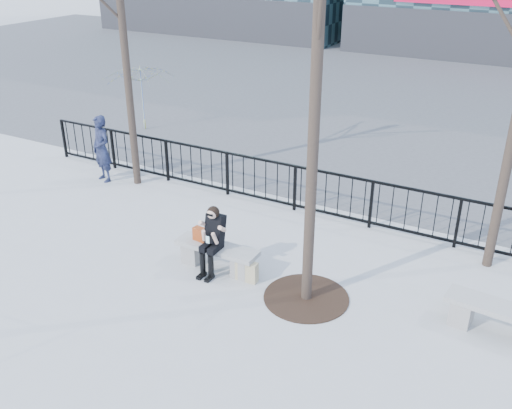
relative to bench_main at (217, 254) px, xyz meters
The scene contains 11 objects.
ground 0.30m from the bench_main, ahead, with size 120.00×120.00×0.00m, color #A7A8A2.
street_surface 15.00m from the bench_main, 90.00° to the left, with size 60.00×23.00×0.01m, color #474747.
railing 3.01m from the bench_main, 90.00° to the left, with size 14.00×0.06×1.10m.
tree_grate 1.92m from the bench_main, ahead, with size 1.50×1.50×0.02m, color black.
bench_main is the anchor object (origin of this frame).
bench_second 4.99m from the bench_main, ahead, with size 1.70×0.47×0.51m.
seated_woman 0.40m from the bench_main, 90.00° to the right, with size 0.50×0.64×1.34m.
handbag 0.48m from the bench_main, behind, with size 0.31×0.15×0.26m, color #9B3913.
shopping_bag 0.72m from the bench_main, ahead, with size 0.41×0.15×0.39m, color beige.
standing_man 5.37m from the bench_main, 155.26° to the left, with size 0.63×0.41×1.71m, color black.
vendor_umbrella 9.00m from the bench_main, 137.80° to the left, with size 2.26×2.30×2.07m, color yellow.
Camera 1 is at (5.13, -7.81, 5.79)m, focal length 40.00 mm.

